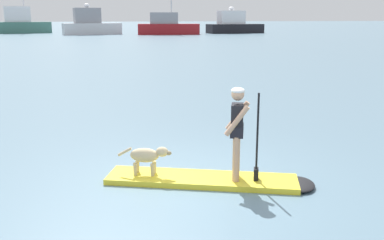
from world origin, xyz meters
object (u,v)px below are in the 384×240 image
paddleboard (214,180)px  moored_boat_far_starboard (21,23)px  moored_boat_port (167,26)px  moored_boat_starboard (234,25)px  person_paddler (238,127)px  moored_boat_far_port (91,25)px  dog (147,156)px

paddleboard → moored_boat_far_starboard: size_ratio=0.31×
moored_boat_far_starboard → moored_boat_port: moored_boat_far_starboard is taller
moored_boat_port → moored_boat_starboard: size_ratio=1.06×
person_paddler → moored_boat_port: (5.92, 60.57, 0.23)m
moored_boat_far_starboard → moored_boat_far_port: size_ratio=1.32×
moored_boat_far_port → dog: bearing=-86.3°
paddleboard → moored_boat_port: moored_boat_port is taller
moored_boat_far_starboard → moored_boat_far_port: moored_boat_far_starboard is taller
paddleboard → person_paddler: (0.37, -0.12, 0.98)m
person_paddler → dog: person_paddler is taller
person_paddler → moored_boat_far_starboard: 71.77m
moored_boat_far_starboard → moored_boat_far_port: 13.48m
paddleboard → person_paddler: size_ratio=2.29×
person_paddler → moored_boat_starboard: size_ratio=0.17×
dog → moored_boat_far_port: size_ratio=0.11×
moored_boat_far_port → moored_boat_port: size_ratio=0.89×
moored_boat_far_port → moored_boat_starboard: (22.82, 1.35, -0.15)m
dog → moored_boat_starboard: bearing=73.5°
paddleboard → person_paddler: bearing=-17.5°
moored_boat_far_port → moored_boat_port: bearing=-10.1°
moored_boat_starboard → paddleboard: bearing=-105.4°
moored_boat_starboard → dog: bearing=-106.5°
dog → moored_boat_far_starboard: size_ratio=0.08×
moored_boat_far_port → paddleboard: bearing=-85.3°
dog → moored_boat_port: 60.55m
moored_boat_port → moored_boat_far_starboard: bearing=158.2°
moored_boat_far_starboard → person_paddler: bearing=-76.3°
person_paddler → paddleboard: bearing=162.5°
dog → moored_boat_far_port: (-4.04, 62.14, 1.04)m
paddleboard → moored_boat_far_port: 62.73m
moored_boat_far_starboard → moored_boat_port: size_ratio=1.18×
moored_boat_port → moored_boat_starboard: moored_boat_port is taller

